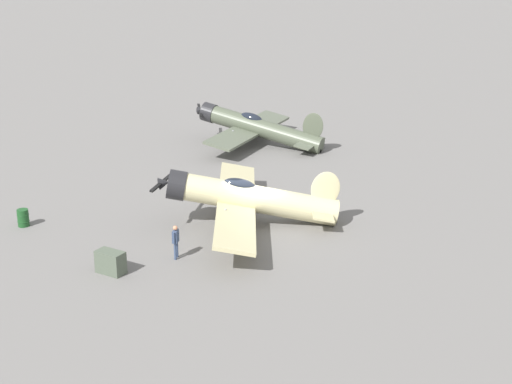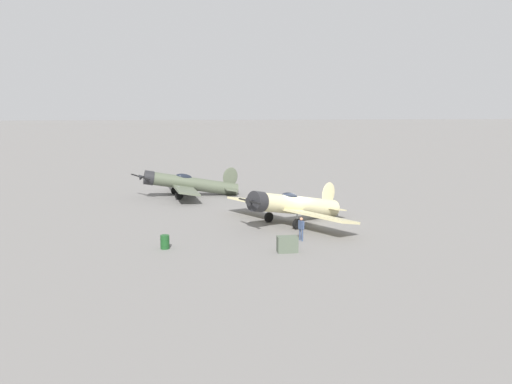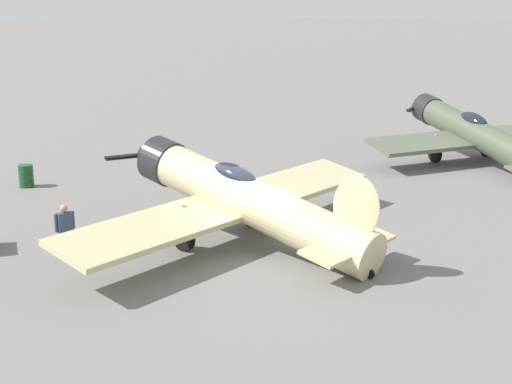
{
  "view_description": "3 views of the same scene",
  "coord_description": "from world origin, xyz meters",
  "views": [
    {
      "loc": [
        -21.22,
        29.84,
        14.37
      ],
      "look_at": [
        0.0,
        0.0,
        1.8
      ],
      "focal_mm": 52.64,
      "sensor_mm": 36.0,
      "label": 1
    },
    {
      "loc": [
        6.5,
        44.52,
        9.9
      ],
      "look_at": [
        2.84,
        -5.46,
        1.6
      ],
      "focal_mm": 40.83,
      "sensor_mm": 36.0,
      "label": 2
    },
    {
      "loc": [
        -21.84,
        5.52,
        7.72
      ],
      "look_at": [
        0.0,
        0.0,
        1.8
      ],
      "focal_mm": 53.65,
      "sensor_mm": 36.0,
      "label": 3
    }
  ],
  "objects": [
    {
      "name": "airplane_foreground",
      "position": [
        0.41,
        0.3,
        1.47
      ],
      "size": [
        9.59,
        11.57,
        3.09
      ],
      "rotation": [
        0.0,
        0.0,
        6.91
      ],
      "color": "beige",
      "rests_on": "ground_plane"
    },
    {
      "name": "equipment_crate",
      "position": [
        1.86,
        8.62,
        0.52
      ],
      "size": [
        1.36,
        0.81,
        1.04
      ],
      "rotation": [
        0.0,
        0.0,
        0.08
      ],
      "color": "#4C5647",
      "rests_on": "ground_plane"
    },
    {
      "name": "ground_crew_mechanic",
      "position": [
        0.53,
        5.72,
        0.99
      ],
      "size": [
        0.39,
        0.59,
        1.64
      ],
      "rotation": [
        0.0,
        0.0,
        0.43
      ],
      "color": "#384766",
      "rests_on": "ground_plane"
    },
    {
      "name": "fuel_drum",
      "position": [
        9.75,
        7.19,
        0.46
      ],
      "size": [
        0.63,
        0.63,
        0.91
      ],
      "color": "#19471E",
      "rests_on": "ground_plane"
    },
    {
      "name": "airplane_mid_apron",
      "position": [
        9.07,
        -12.83,
        1.32
      ],
      "size": [
        10.71,
        10.57,
        3.08
      ],
      "rotation": [
        0.0,
        0.0,
        6.47
      ],
      "color": "#4C5442",
      "rests_on": "ground_plane"
    },
    {
      "name": "ground_plane",
      "position": [
        0.0,
        0.0,
        0.0
      ],
      "size": [
        400.0,
        400.0,
        0.0
      ],
      "primitive_type": "plane",
      "color": "slate"
    }
  ]
}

